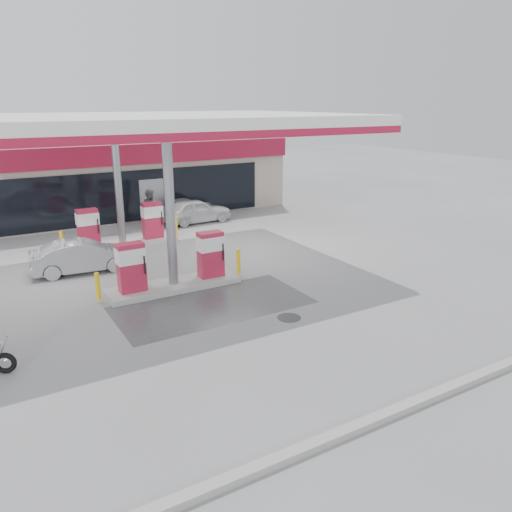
{
  "coord_description": "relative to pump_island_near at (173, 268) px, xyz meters",
  "views": [
    {
      "loc": [
        -5.63,
        -13.04,
        6.07
      ],
      "look_at": [
        2.3,
        0.42,
        1.2
      ],
      "focal_mm": 35.0,
      "sensor_mm": 36.0,
      "label": 1
    }
  ],
  "objects": [
    {
      "name": "kerb",
      "position": [
        0.0,
        -9.0,
        -0.64
      ],
      "size": [
        28.0,
        0.25,
        0.15
      ],
      "primitive_type": "cube",
      "color": "gray",
      "rests_on": "ground"
    },
    {
      "name": "pump_island_near",
      "position": [
        0.0,
        0.0,
        0.0
      ],
      "size": [
        5.14,
        1.3,
        1.78
      ],
      "color": "#9E9E99",
      "rests_on": "ground"
    },
    {
      "name": "parked_car_right",
      "position": [
        4.5,
        10.0,
        -0.19
      ],
      "size": [
        4.16,
        3.07,
        1.05
      ],
      "primitive_type": "imported",
      "rotation": [
        0.0,
        0.0,
        1.97
      ],
      "color": "#ACAFB5",
      "rests_on": "ground"
    },
    {
      "name": "canopy",
      "position": [
        0.0,
        3.0,
        4.56
      ],
      "size": [
        16.0,
        10.02,
        5.51
      ],
      "color": "silver",
      "rests_on": "ground"
    },
    {
      "name": "pump_island_far",
      "position": [
        0.0,
        6.0,
        0.0
      ],
      "size": [
        5.14,
        1.3,
        1.78
      ],
      "color": "#9E9E99",
      "rests_on": "ground"
    },
    {
      "name": "store_building",
      "position": [
        0.01,
        13.94,
        1.3
      ],
      "size": [
        22.0,
        8.22,
        4.0
      ],
      "color": "#B7AA99",
      "rests_on": "ground"
    },
    {
      "name": "ground",
      "position": [
        0.0,
        -2.0,
        -0.71
      ],
      "size": [
        90.0,
        90.0,
        0.0
      ],
      "primitive_type": "plane",
      "color": "gray",
      "rests_on": "ground"
    },
    {
      "name": "wet_patch",
      "position": [
        0.5,
        -2.0,
        -0.71
      ],
      "size": [
        6.0,
        3.0,
        0.0
      ],
      "primitive_type": "cube",
      "color": "#4C4C4F",
      "rests_on": "ground"
    },
    {
      "name": "hatchback_silver",
      "position": [
        -2.25,
        3.29,
        -0.11
      ],
      "size": [
        3.78,
        1.65,
        1.21
      ],
      "primitive_type": "imported",
      "rotation": [
        0.0,
        0.0,
        1.47
      ],
      "color": "gray",
      "rests_on": "ground"
    },
    {
      "name": "drain_cover",
      "position": [
        2.0,
        -4.0,
        -0.71
      ],
      "size": [
        0.7,
        0.7,
        0.01
      ],
      "primitive_type": "cylinder",
      "color": "#38383A",
      "rests_on": "ground"
    },
    {
      "name": "sedan_white",
      "position": [
        4.58,
        8.41,
        -0.09
      ],
      "size": [
        3.7,
        1.58,
        1.25
      ],
      "primitive_type": "imported",
      "rotation": [
        0.0,
        0.0,
        1.6
      ],
      "color": "silver",
      "rests_on": "ground"
    },
    {
      "name": "attendant",
      "position": [
        2.05,
        8.13,
        0.3
      ],
      "size": [
        1.0,
        1.15,
        2.02
      ],
      "primitive_type": "imported",
      "rotation": [
        0.0,
        0.0,
        1.85
      ],
      "color": "slate",
      "rests_on": "ground"
    }
  ]
}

